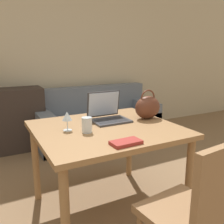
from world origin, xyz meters
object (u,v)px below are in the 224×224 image
(drinking_glass, at_px, (87,125))
(handbag, at_px, (148,107))
(laptop, at_px, (107,113))
(wine_glass, at_px, (67,117))
(couch, at_px, (97,122))
(chair, at_px, (199,211))

(drinking_glass, relative_size, handbag, 0.44)
(drinking_glass, bearing_deg, handbag, 10.37)
(laptop, relative_size, wine_glass, 2.11)
(laptop, relative_size, handbag, 1.19)
(laptop, relative_size, drinking_glass, 2.71)
(couch, height_order, handbag, handbag)
(drinking_glass, bearing_deg, laptop, 39.70)
(chair, bearing_deg, drinking_glass, 102.34)
(wine_glass, bearing_deg, couch, 59.03)
(chair, xyz_separation_m, laptop, (0.01, 1.11, 0.30))
(chair, height_order, wine_glass, chair)
(laptop, height_order, wine_glass, laptop)
(couch, bearing_deg, drinking_glass, -116.33)
(couch, distance_m, laptop, 1.69)
(laptop, distance_m, wine_glass, 0.44)
(laptop, height_order, drinking_glass, laptop)
(couch, bearing_deg, handbag, -97.73)
(laptop, height_order, handbag, handbag)
(couch, bearing_deg, laptop, -110.70)
(chair, bearing_deg, handbag, 64.07)
(wine_glass, distance_m, handbag, 0.76)
(drinking_glass, height_order, handbag, handbag)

